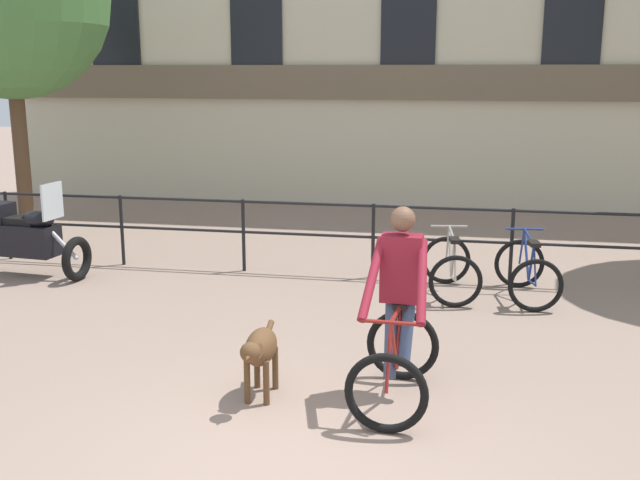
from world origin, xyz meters
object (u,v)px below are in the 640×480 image
(cyclist_with_bike, at_px, (398,316))
(parked_bicycle_mid_left, at_px, (527,272))
(parked_motorcycle, at_px, (27,237))
(parked_bicycle_near_lamp, at_px, (451,268))
(dog, at_px, (260,350))

(cyclist_with_bike, distance_m, parked_bicycle_mid_left, 3.53)
(parked_motorcycle, height_order, parked_bicycle_near_lamp, parked_motorcycle)
(parked_motorcycle, height_order, parked_bicycle_mid_left, parked_motorcycle)
(cyclist_with_bike, distance_m, parked_bicycle_near_lamp, 3.29)
(parked_motorcycle, distance_m, parked_bicycle_near_lamp, 5.86)
(parked_motorcycle, distance_m, parked_bicycle_mid_left, 6.82)
(parked_bicycle_near_lamp, distance_m, parked_bicycle_mid_left, 0.96)
(cyclist_with_bike, relative_size, dog, 1.88)
(cyclist_with_bike, relative_size, parked_bicycle_mid_left, 1.44)
(cyclist_with_bike, height_order, dog, cyclist_with_bike)
(cyclist_with_bike, xyz_separation_m, parked_bicycle_mid_left, (1.36, 3.24, -0.41))
(parked_motorcycle, xyz_separation_m, parked_bicycle_mid_left, (6.81, 0.20, -0.20))
(dog, xyz_separation_m, parked_bicycle_near_lamp, (1.59, 3.47, -0.09))
(parked_bicycle_near_lamp, bearing_deg, parked_motorcycle, -5.77)
(dog, relative_size, parked_bicycle_near_lamp, 0.76)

